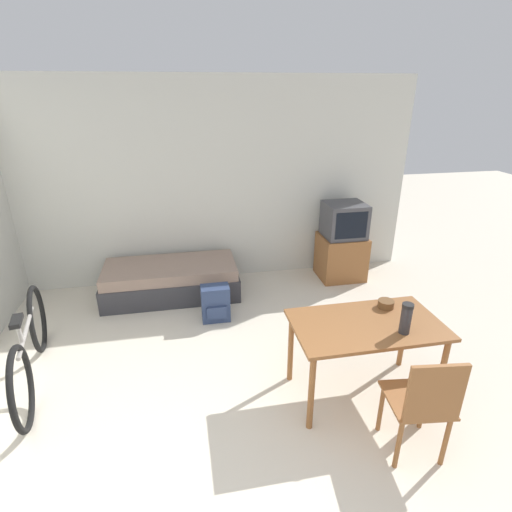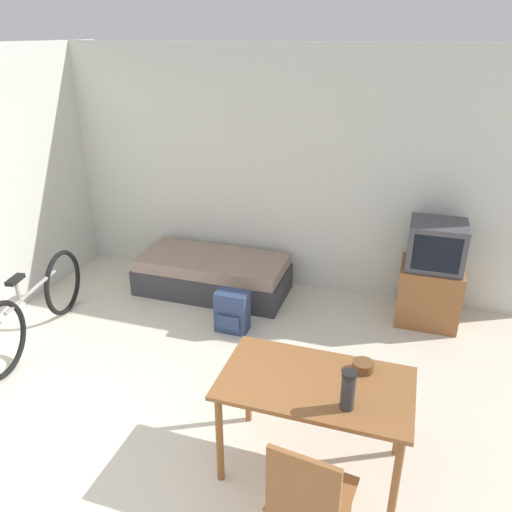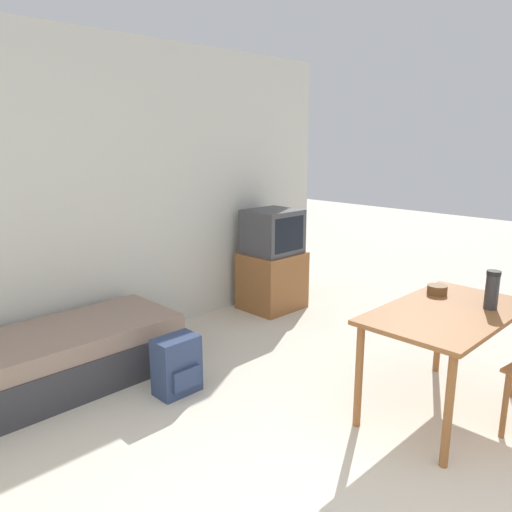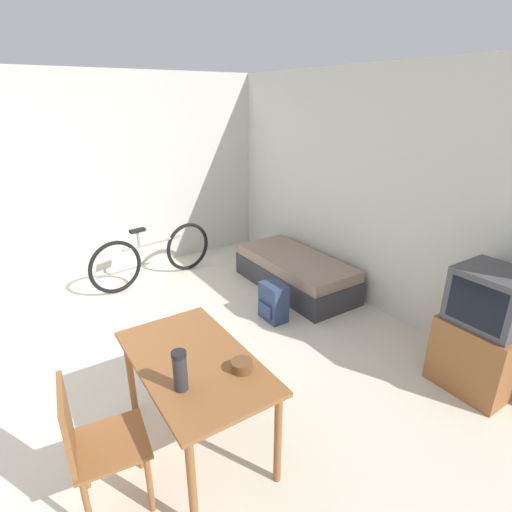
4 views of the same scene
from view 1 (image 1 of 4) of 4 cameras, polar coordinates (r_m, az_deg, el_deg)
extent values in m
cube|color=silver|center=(5.43, -7.58, 10.19)|extent=(5.78, 0.06, 2.70)
cube|color=#333338|center=(5.35, -11.96, -4.02)|extent=(1.72, 0.79, 0.30)
cube|color=gray|center=(5.26, -12.16, -1.89)|extent=(1.67, 0.76, 0.14)
cube|color=brown|center=(5.80, 12.03, -0.09)|extent=(0.61, 0.54, 0.62)
cube|color=#424247|center=(5.61, 12.48, 5.04)|extent=(0.54, 0.49, 0.47)
cube|color=black|center=(5.41, 13.45, 4.27)|extent=(0.44, 0.01, 0.37)
cube|color=brown|center=(3.49, 15.56, -9.42)|extent=(1.24, 0.71, 0.03)
cylinder|color=brown|center=(3.30, 7.90, -18.80)|extent=(0.05, 0.05, 0.70)
cylinder|color=brown|center=(3.76, 24.95, -15.09)|extent=(0.05, 0.05, 0.70)
cylinder|color=brown|center=(3.73, 4.98, -12.94)|extent=(0.05, 0.05, 0.70)
cylinder|color=brown|center=(4.15, 20.34, -10.45)|extent=(0.05, 0.05, 0.70)
cube|color=brown|center=(3.28, 21.96, -18.49)|extent=(0.47, 0.47, 0.02)
cube|color=brown|center=(3.00, 24.25, -17.45)|extent=(0.39, 0.08, 0.45)
cylinder|color=brown|center=(3.61, 22.80, -19.10)|extent=(0.04, 0.04, 0.44)
cylinder|color=brown|center=(3.48, 17.42, -20.00)|extent=(0.04, 0.04, 0.44)
cylinder|color=brown|center=(3.40, 25.45, -22.76)|extent=(0.04, 0.04, 0.44)
cylinder|color=brown|center=(3.26, 19.69, -23.96)|extent=(0.04, 0.04, 0.44)
torus|color=black|center=(4.70, -28.76, -7.86)|extent=(0.17, 0.70, 0.70)
torus|color=black|center=(3.79, -30.50, -15.99)|extent=(0.17, 0.70, 0.70)
cylinder|color=gray|center=(4.14, -30.04, -9.27)|extent=(0.18, 0.85, 0.04)
cylinder|color=gray|center=(3.92, -30.69, -9.49)|extent=(0.04, 0.04, 0.20)
cube|color=black|center=(3.87, -31.05, -7.97)|extent=(0.11, 0.21, 0.04)
cylinder|color=#2D2D33|center=(3.38, 20.63, -8.35)|extent=(0.09, 0.09, 0.26)
cylinder|color=black|center=(3.33, 20.91, -6.65)|extent=(0.09, 0.09, 0.03)
cylinder|color=brown|center=(3.74, 18.06, -6.53)|extent=(0.14, 0.14, 0.07)
cube|color=navy|center=(4.70, -5.82, -6.71)|extent=(0.32, 0.20, 0.43)
cube|color=navy|center=(4.63, -5.64, -8.11)|extent=(0.23, 0.03, 0.15)
camera|label=2|loc=(1.89, 82.53, 11.57)|focal=35.00mm
camera|label=3|loc=(2.20, -58.35, -7.27)|focal=35.00mm
camera|label=4|loc=(3.94, 54.23, 11.15)|focal=28.00mm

